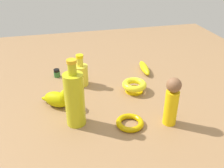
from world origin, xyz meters
name	(u,v)px	position (x,y,z in m)	size (l,w,h in m)	color
ground	(112,95)	(0.00, 0.00, 0.00)	(2.00, 2.00, 0.00)	#936D47
bangle	(130,123)	(-0.02, 0.24, 0.01)	(0.11, 0.11, 0.02)	#C29C05
bowl	(134,86)	(-0.11, -0.01, 0.03)	(0.12, 0.12, 0.05)	#E6BA05
nail_polish_jar	(57,73)	(0.24, -0.25, 0.02)	(0.03, 0.03, 0.04)	#306B30
bottle_short	(81,74)	(0.13, -0.13, 0.06)	(0.07, 0.07, 0.16)	yellow
bottle_tall	(75,98)	(0.19, 0.17, 0.11)	(0.08, 0.08, 0.27)	gold
banana	(144,68)	(-0.23, -0.20, 0.02)	(0.17, 0.04, 0.04)	gold
cat_figurine	(59,98)	(0.24, 0.04, 0.04)	(0.14, 0.12, 0.10)	#B4B107
person_figure_adult	(172,101)	(-0.17, 0.26, 0.10)	(0.07, 0.07, 0.20)	yellow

